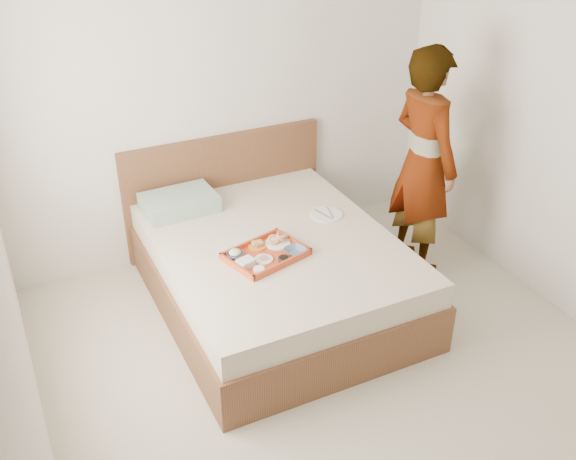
{
  "coord_description": "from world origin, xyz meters",
  "views": [
    {
      "loc": [
        -1.68,
        -2.52,
        2.86
      ],
      "look_at": [
        -0.01,
        0.9,
        0.65
      ],
      "focal_mm": 40.85,
      "sensor_mm": 36.0,
      "label": 1
    }
  ],
  "objects_px": {
    "dinner_plate": "(326,214)",
    "person": "(423,163)",
    "bed": "(276,272)",
    "tray": "(266,254)"
  },
  "relations": [
    {
      "from": "person",
      "to": "tray",
      "type": "bearing_deg",
      "value": 94.76
    },
    {
      "from": "bed",
      "to": "tray",
      "type": "bearing_deg",
      "value": -131.15
    },
    {
      "from": "dinner_plate",
      "to": "person",
      "type": "height_order",
      "value": "person"
    },
    {
      "from": "tray",
      "to": "dinner_plate",
      "type": "relative_size",
      "value": 2.09
    },
    {
      "from": "bed",
      "to": "dinner_plate",
      "type": "relative_size",
      "value": 8.32
    },
    {
      "from": "bed",
      "to": "tray",
      "type": "distance_m",
      "value": 0.36
    },
    {
      "from": "bed",
      "to": "person",
      "type": "relative_size",
      "value": 1.15
    },
    {
      "from": "tray",
      "to": "dinner_plate",
      "type": "distance_m",
      "value": 0.72
    },
    {
      "from": "bed",
      "to": "dinner_plate",
      "type": "height_order",
      "value": "dinner_plate"
    },
    {
      "from": "person",
      "to": "bed",
      "type": "bearing_deg",
      "value": 87.8
    }
  ]
}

